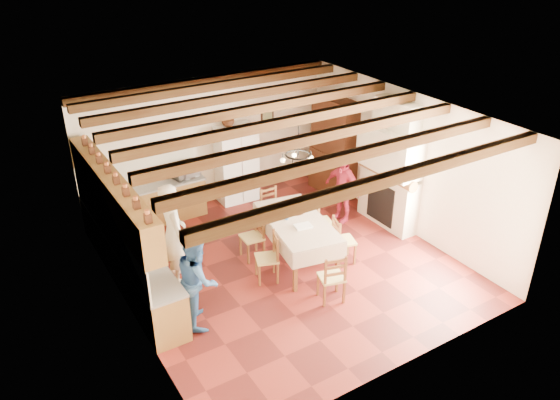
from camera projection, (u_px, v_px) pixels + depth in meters
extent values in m
cube|color=#4E1715|center=(284.00, 264.00, 10.68)|extent=(6.00, 6.50, 0.02)
cube|color=white|center=(284.00, 117.00, 9.31)|extent=(6.00, 6.50, 0.02)
cube|color=#F0DFCA|center=(208.00, 141.00, 12.46)|extent=(6.00, 0.02, 3.00)
cube|color=#F0DFCA|center=(409.00, 286.00, 7.52)|extent=(6.00, 0.02, 3.00)
cube|color=#F0DFCA|center=(122.00, 240.00, 8.59)|extent=(0.02, 6.50, 3.00)
cube|color=#F0DFCA|center=(406.00, 162.00, 11.40)|extent=(0.02, 6.50, 3.00)
cube|color=brown|center=(129.00, 260.00, 10.01)|extent=(0.60, 4.30, 0.86)
cube|color=brown|center=(153.00, 204.00, 11.99)|extent=(2.30, 0.60, 0.86)
cube|color=gray|center=(126.00, 239.00, 9.81)|extent=(0.62, 4.30, 0.04)
cube|color=gray|center=(151.00, 186.00, 11.79)|extent=(2.34, 0.62, 0.04)
cube|color=silver|center=(108.00, 228.00, 9.53)|extent=(0.03, 4.30, 0.60)
cube|color=silver|center=(145.00, 168.00, 11.86)|extent=(2.30, 0.03, 0.60)
cube|color=brown|center=(111.00, 193.00, 9.31)|extent=(0.35, 4.20, 0.70)
cube|color=black|center=(267.00, 116.00, 13.01)|extent=(0.34, 0.03, 0.42)
cube|color=white|center=(235.00, 162.00, 12.83)|extent=(0.95, 0.79, 1.85)
cube|color=beige|center=(297.00, 222.00, 10.40)|extent=(1.39, 2.21, 0.05)
cube|color=brown|center=(295.00, 271.00, 9.71)|extent=(0.08, 0.08, 0.85)
cube|color=brown|center=(338.00, 261.00, 9.99)|extent=(0.08, 0.08, 0.85)
cube|color=brown|center=(260.00, 224.00, 11.22)|extent=(0.08, 0.08, 0.85)
cube|color=brown|center=(298.00, 217.00, 11.51)|extent=(0.08, 0.08, 0.85)
torus|color=black|center=(298.00, 155.00, 9.78)|extent=(0.47, 0.47, 0.03)
imported|color=white|center=(173.00, 233.00, 9.80)|extent=(0.48, 0.72, 1.96)
imported|color=#315E9B|center=(198.00, 279.00, 8.81)|extent=(0.85, 0.96, 1.65)
imported|color=#BB2745|center=(342.00, 188.00, 11.91)|extent=(0.59, 0.98, 1.56)
imported|color=silver|center=(185.00, 170.00, 12.08)|extent=(0.65, 0.50, 0.32)
imported|color=#35190D|center=(228.00, 120.00, 12.28)|extent=(0.31, 0.31, 0.30)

